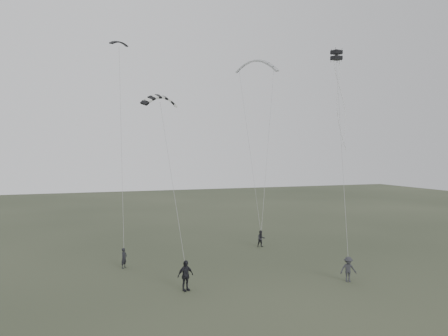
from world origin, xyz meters
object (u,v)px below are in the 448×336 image
object	(u,v)px
flyer_center	(185,276)
flyer_far	(348,269)
kite_pale_large	(256,61)
kite_dark_small	(119,42)
kite_striped	(160,96)
flyer_left	(124,258)
kite_box	(336,55)
flyer_right	(261,239)

from	to	relation	value
flyer_center	flyer_far	bearing A→B (deg)	-27.97
flyer_center	kite_pale_large	size ratio (longest dim) A/B	0.42
kite_dark_small	kite_striped	size ratio (longest dim) A/B	0.60
kite_dark_small	kite_striped	xyz separation A→B (m)	(2.04, -7.70, -5.57)
flyer_left	kite_pale_large	distance (m)	24.28
flyer_center	kite_pale_large	world-z (taller)	kite_pale_large
flyer_center	kite_box	bearing A→B (deg)	-4.23
flyer_left	kite_striped	world-z (taller)	kite_striped
flyer_center	kite_dark_small	xyz separation A→B (m)	(-2.41, 13.44, 17.19)
kite_dark_small	kite_box	distance (m)	18.49
flyer_right	kite_pale_large	xyz separation A→B (m)	(2.09, 5.86, 17.20)
flyer_right	kite_striped	distance (m)	15.96
kite_dark_small	kite_pale_large	bearing A→B (deg)	-14.95
flyer_center	kite_striped	bearing A→B (deg)	75.19
flyer_left	flyer_far	xyz separation A→B (m)	(13.48, -8.42, 0.09)
kite_box	flyer_right	bearing A→B (deg)	108.88
flyer_left	flyer_center	distance (m)	7.28
flyer_left	kite_dark_small	size ratio (longest dim) A/B	0.90
flyer_center	kite_dark_small	size ratio (longest dim) A/B	1.16
kite_pale_large	flyer_center	bearing A→B (deg)	-93.70
kite_striped	kite_box	bearing A→B (deg)	-26.48
kite_dark_small	kite_box	world-z (taller)	kite_dark_small
flyer_left	flyer_center	bearing A→B (deg)	-113.13
flyer_left	kite_dark_small	xyz separation A→B (m)	(0.50, 6.77, 17.39)
flyer_left	flyer_right	distance (m)	12.86
flyer_center	flyer_far	size ratio (longest dim) A/B	1.14
kite_dark_small	kite_striped	distance (m)	9.72
flyer_left	flyer_right	size ratio (longest dim) A/B	0.99
flyer_right	flyer_far	bearing A→B (deg)	-79.46
flyer_center	flyer_far	world-z (taller)	flyer_center
flyer_far	kite_striped	xyz separation A→B (m)	(-10.94, 7.49, 11.73)
flyer_left	kite_striped	bearing A→B (deg)	-66.84
flyer_far	kite_striped	bearing A→B (deg)	161.84
flyer_right	kite_box	world-z (taller)	kite_box
flyer_left	kite_box	bearing A→B (deg)	-58.81
flyer_center	kite_box	xyz separation A→B (m)	(12.90, 3.29, 15.07)
flyer_left	kite_dark_small	bearing A→B (deg)	38.97
flyer_right	kite_striped	bearing A→B (deg)	-152.10
kite_pale_large	kite_striped	world-z (taller)	kite_pale_large
flyer_right	kite_box	size ratio (longest dim) A/B	2.04
flyer_right	kite_dark_small	world-z (taller)	kite_dark_small
kite_dark_small	kite_striped	world-z (taller)	kite_dark_small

